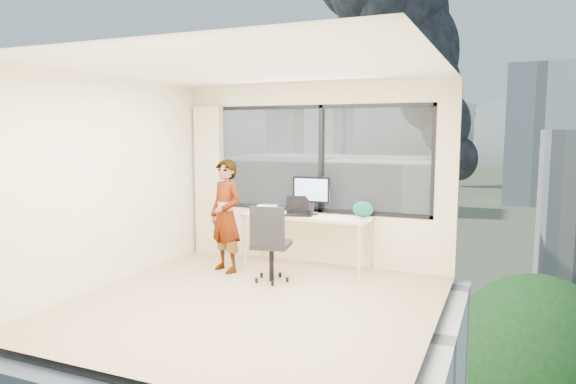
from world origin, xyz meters
The scene contains 23 objects.
floor centered at (0.00, 0.00, 0.00)m, with size 4.00×4.00×0.01m, color tan.
ceiling centered at (0.00, 0.00, 2.60)m, with size 4.00×4.00×0.01m, color white.
wall_front centered at (0.00, -2.00, 1.30)m, with size 4.00×0.01×2.60m, color beige.
wall_left centered at (-2.00, 0.00, 1.30)m, with size 0.01×4.00×2.60m, color beige.
wall_right centered at (2.00, 0.00, 1.30)m, with size 0.01×4.00×2.60m, color beige.
window_wall centered at (0.05, 2.00, 1.52)m, with size 3.30×0.16×1.55m, color black, non-canonical shape.
curtain centered at (-1.72, 1.88, 1.15)m, with size 0.45×0.14×2.30m, color beige.
desk centered at (0.00, 1.66, 0.38)m, with size 1.80×0.60×0.75m, color beige.
chair centered at (-0.16, 0.84, 0.51)m, with size 0.52×0.52×1.02m, color black, non-canonical shape.
person centered at (-0.94, 1.03, 0.77)m, with size 0.56×0.37×1.55m, color #2D2D33.
monitor centered at (0.03, 1.78, 1.02)m, with size 0.54×0.12×0.54m, color black, non-canonical shape.
game_console centered at (-0.71, 1.88, 0.79)m, with size 0.30×0.25×0.07m, color white.
laptop centered at (-0.09, 1.60, 0.87)m, with size 0.37×0.39×0.24m, color black, non-canonical shape.
cellphone centered at (-0.66, 1.56, 0.76)m, with size 0.12×0.05×0.01m, color black.
pen_cup centered at (0.08, 1.59, 0.79)m, with size 0.07×0.07×0.09m, color black.
handbag centered at (0.77, 1.81, 0.86)m, with size 0.28×0.14×0.22m, color #0B463A.
exterior_ground centered at (0.00, 120.00, -14.00)m, with size 400.00×400.00×0.04m, color #515B3D.
near_bldg_a centered at (-9.00, 30.00, -7.00)m, with size 16.00×12.00×14.00m, color #F0E6C9.
far_tower_a centered at (-35.00, 95.00, 0.00)m, with size 14.00×14.00×28.00m, color silver.
far_tower_b centered at (8.00, 120.00, 1.00)m, with size 13.00×13.00×30.00m, color silver.
far_tower_d centered at (-60.00, 150.00, -3.00)m, with size 16.00×14.00×22.00m, color silver.
hill_a centered at (-120.00, 320.00, -14.00)m, with size 288.00×216.00×90.00m, color slate.
tree_a centered at (-16.00, 22.00, -10.00)m, with size 7.00×7.00×8.00m, color #1D4B19, non-canonical shape.
Camera 1 is at (2.59, -5.05, 1.93)m, focal length 32.26 mm.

